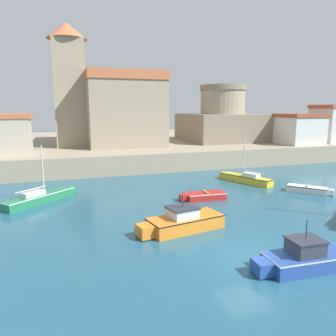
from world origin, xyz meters
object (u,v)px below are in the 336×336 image
object	(u,v)px
church	(113,106)
motorboat_orange_7	(183,221)
sailboat_yellow_1	(246,178)
sailboat_green_5	(40,197)
dinghy_white_6	(308,189)
motorboat_blue_0	(305,258)
fortress	(222,121)
harbor_shed_far_end	(299,129)
dinghy_red_3	(204,196)

from	to	relation	value
church	motorboat_orange_7	bearing A→B (deg)	-91.41
sailboat_yellow_1	sailboat_green_5	bearing A→B (deg)	-176.90
dinghy_white_6	church	world-z (taller)	church
sailboat_green_5	sailboat_yellow_1	bearing A→B (deg)	3.10
sailboat_yellow_1	sailboat_green_5	world-z (taller)	sailboat_yellow_1
sailboat_yellow_1	motorboat_orange_7	bearing A→B (deg)	-136.59
motorboat_blue_0	fortress	xyz separation A→B (m)	(14.18, 35.38, 4.72)
sailboat_yellow_1	harbor_shed_far_end	xyz separation A→B (m)	(15.18, 10.75, 3.97)
motorboat_blue_0	church	distance (m)	37.03
motorboat_blue_0	dinghy_red_3	xyz separation A→B (m)	(0.49, 12.13, -0.21)
church	fortress	xyz separation A→B (m)	(17.04, -0.84, -2.44)
harbor_shed_far_end	dinghy_white_6	bearing A→B (deg)	-127.19
sailboat_yellow_1	church	world-z (taller)	church
dinghy_white_6	motorboat_orange_7	size ratio (longest dim) A/B	0.62
fortress	harbor_shed_far_end	size ratio (longest dim) A/B	2.09
motorboat_blue_0	dinghy_red_3	size ratio (longest dim) A/B	1.22
fortress	church	bearing A→B (deg)	177.17
sailboat_yellow_1	motorboat_blue_0	bearing A→B (deg)	-113.15
dinghy_red_3	harbor_shed_far_end	size ratio (longest dim) A/B	0.71
harbor_shed_far_end	church	bearing A→B (deg)	160.07
dinghy_red_3	harbor_shed_far_end	xyz separation A→B (m)	(21.69, 15.01, 4.09)
sailboat_green_5	church	xyz separation A→B (m)	(9.23, 20.87, 7.24)
church	harbor_shed_far_end	xyz separation A→B (m)	(25.04, -9.08, -3.27)
sailboat_green_5	dinghy_white_6	world-z (taller)	sailboat_green_5
dinghy_white_6	motorboat_orange_7	xyz separation A→B (m)	(-13.68, -4.84, 0.24)
sailboat_yellow_1	church	bearing A→B (deg)	116.43
dinghy_white_6	fortress	bearing A→B (deg)	80.39
dinghy_red_3	harbor_shed_far_end	bearing A→B (deg)	34.69
motorboat_blue_0	dinghy_white_6	distance (m)	15.08
sailboat_green_5	dinghy_white_6	bearing A→B (deg)	-10.60
sailboat_yellow_1	fortress	distance (m)	20.86
dinghy_red_3	fortress	world-z (taller)	fortress
dinghy_red_3	motorboat_orange_7	world-z (taller)	motorboat_orange_7
dinghy_white_6	harbor_shed_far_end	world-z (taller)	harbor_shed_far_end
harbor_shed_far_end	fortress	bearing A→B (deg)	134.16
sailboat_yellow_1	harbor_shed_far_end	bearing A→B (deg)	35.32
sailboat_yellow_1	harbor_shed_far_end	distance (m)	19.02
motorboat_blue_0	sailboat_yellow_1	world-z (taller)	sailboat_yellow_1
church	harbor_shed_far_end	world-z (taller)	church
motorboat_blue_0	church	bearing A→B (deg)	94.51
motorboat_orange_7	church	distance (m)	30.71
motorboat_orange_7	sailboat_yellow_1	bearing A→B (deg)	43.41
motorboat_blue_0	sailboat_yellow_1	xyz separation A→B (m)	(7.00, 16.39, -0.08)
motorboat_orange_7	church	bearing A→B (deg)	88.59
dinghy_red_3	church	world-z (taller)	church
dinghy_white_6	harbor_shed_far_end	size ratio (longest dim) A/B	0.62
sailboat_green_5	dinghy_white_6	xyz separation A→B (m)	(22.18, -4.15, -0.13)
motorboat_orange_7	harbor_shed_far_end	bearing A→B (deg)	38.87
motorboat_blue_0	motorboat_orange_7	distance (m)	7.31
dinghy_red_3	motorboat_orange_7	bearing A→B (deg)	-125.29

